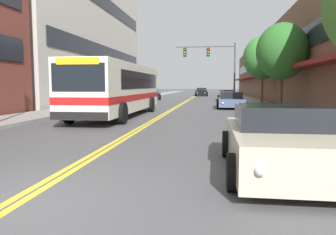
# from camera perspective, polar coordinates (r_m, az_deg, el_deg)

# --- Properties ---
(ground_plane) EXTENTS (240.00, 240.00, 0.00)m
(ground_plane) POSITION_cam_1_polar(r_m,az_deg,el_deg) (41.55, 3.79, 3.18)
(ground_plane) COLOR #4C4C4F
(sidewalk_left) EXTENTS (2.91, 106.00, 0.13)m
(sidewalk_left) POSITION_cam_1_polar(r_m,az_deg,el_deg) (42.61, -5.59, 3.32)
(sidewalk_left) COLOR gray
(sidewalk_left) RESTS_ON ground_plane
(sidewalk_right) EXTENTS (2.91, 106.00, 0.13)m
(sidewalk_right) POSITION_cam_1_polar(r_m,az_deg,el_deg) (41.64, 13.40, 3.14)
(sidewalk_right) COLOR gray
(sidewalk_right) RESTS_ON ground_plane
(centre_line) EXTENTS (0.34, 106.00, 0.01)m
(centre_line) POSITION_cam_1_polar(r_m,az_deg,el_deg) (41.55, 3.79, 3.19)
(centre_line) COLOR yellow
(centre_line) RESTS_ON ground_plane
(storefront_row_right) EXTENTS (9.10, 68.00, 7.63)m
(storefront_row_right) POSITION_cam_1_polar(r_m,az_deg,el_deg) (42.58, 21.22, 8.01)
(storefront_row_right) COLOR brown
(storefront_row_right) RESTS_ON ground_plane
(city_bus) EXTENTS (2.83, 11.50, 2.90)m
(city_bus) POSITION_cam_1_polar(r_m,az_deg,el_deg) (19.08, -8.45, 5.23)
(city_bus) COLOR silver
(city_bus) RESTS_ON ground_plane
(car_red_parked_left_near) EXTENTS (2.15, 4.32, 1.32)m
(car_red_parked_left_near) POSITION_cam_1_polar(r_m,az_deg,el_deg) (32.36, -5.19, 3.58)
(car_red_parked_left_near) COLOR maroon
(car_red_parked_left_near) RESTS_ON ground_plane
(car_navy_parked_left_mid) EXTENTS (2.06, 4.59, 1.30)m
(car_navy_parked_left_mid) POSITION_cam_1_polar(r_m,az_deg,el_deg) (38.75, -3.12, 3.91)
(car_navy_parked_left_mid) COLOR #19234C
(car_navy_parked_left_mid) RESTS_ON ground_plane
(car_champagne_parked_right_foreground) EXTENTS (2.21, 4.45, 1.35)m
(car_champagne_parked_right_foreground) POSITION_cam_1_polar(r_m,az_deg,el_deg) (7.02, 18.87, -3.88)
(car_champagne_parked_right_foreground) COLOR beige
(car_champagne_parked_right_foreground) RESTS_ON ground_plane
(car_charcoal_parked_right_mid) EXTENTS (1.99, 4.19, 1.24)m
(car_charcoal_parked_right_mid) POSITION_cam_1_polar(r_m,az_deg,el_deg) (36.96, 10.20, 3.70)
(car_charcoal_parked_right_mid) COLOR #232328
(car_charcoal_parked_right_mid) RESTS_ON ground_plane
(car_slate_blue_parked_right_far) EXTENTS (2.19, 4.26, 1.26)m
(car_slate_blue_parked_right_far) POSITION_cam_1_polar(r_m,az_deg,el_deg) (25.68, 10.93, 2.90)
(car_slate_blue_parked_right_far) COLOR #475675
(car_slate_blue_parked_right_far) RESTS_ON ground_plane
(car_black_moving_lead) EXTENTS (2.08, 4.62, 1.36)m
(car_black_moving_lead) POSITION_cam_1_polar(r_m,az_deg,el_deg) (55.19, 5.87, 4.44)
(car_black_moving_lead) COLOR black
(car_black_moving_lead) RESTS_ON ground_plane
(traffic_signal_mast) EXTENTS (6.43, 0.38, 6.29)m
(traffic_signal_mast) POSITION_cam_1_polar(r_m,az_deg,el_deg) (36.31, 8.02, 9.90)
(traffic_signal_mast) COLOR #47474C
(traffic_signal_mast) RESTS_ON ground_plane
(street_tree_right_mid) EXTENTS (3.21, 3.21, 5.53)m
(street_tree_right_mid) POSITION_cam_1_polar(r_m,az_deg,el_deg) (22.18, 19.26, 10.83)
(street_tree_right_mid) COLOR brown
(street_tree_right_mid) RESTS_ON sidewalk_right
(street_tree_right_far) EXTENTS (3.64, 3.64, 6.21)m
(street_tree_right_far) POSITION_cam_1_polar(r_m,az_deg,el_deg) (32.35, 16.17, 9.98)
(street_tree_right_far) COLOR brown
(street_tree_right_far) RESTS_ON sidewalk_right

